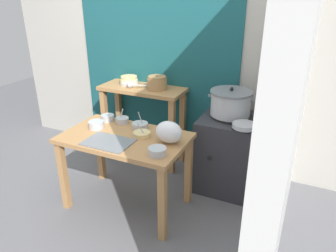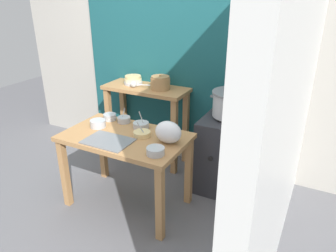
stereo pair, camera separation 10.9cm
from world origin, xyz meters
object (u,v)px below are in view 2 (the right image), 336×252
object	(u,v)px
back_shelf_table	(146,106)
stove_block	(232,154)
ladle	(135,84)
bowl_stack_enamel	(133,80)
steamer_pot	(233,104)
prep_table	(126,146)
serving_tray	(108,141)
wide_pan	(245,127)
prep_bowl_0	(141,125)
prep_bowl_4	(155,151)
clay_pot	(160,83)
prep_bowl_1	(98,123)
prep_bowl_3	(142,133)
prep_bowl_5	(124,119)
plastic_bag	(168,132)
prep_bowl_2	(110,117)

from	to	relation	value
back_shelf_table	stove_block	size ratio (longest dim) A/B	1.23
stove_block	ladle	xyz separation A→B (m)	(-1.17, 0.06, 0.55)
stove_block	bowl_stack_enamel	world-z (taller)	bowl_stack_enamel
steamer_pot	bowl_stack_enamel	xyz separation A→B (m)	(-1.22, 0.15, 0.04)
prep_table	serving_tray	world-z (taller)	serving_tray
stove_block	steamer_pot	bearing A→B (deg)	153.38
steamer_pot	stove_block	bearing A→B (deg)	-26.62
serving_tray	wide_pan	distance (m)	1.19
prep_bowl_0	prep_bowl_4	size ratio (longest dim) A/B	1.21
steamer_pot	wide_pan	xyz separation A→B (m)	(0.19, -0.25, -0.10)
prep_bowl_4	steamer_pot	bearing A→B (deg)	70.42
stove_block	ladle	world-z (taller)	ladle
prep_bowl_0	clay_pot	bearing A→B (deg)	102.57
wide_pan	back_shelf_table	bearing A→B (deg)	163.43
prep_bowl_1	bowl_stack_enamel	bearing A→B (deg)	100.07
prep_table	prep_bowl_3	xyz separation A→B (m)	(0.14, 0.06, 0.13)
serving_tray	prep_bowl_4	world-z (taller)	prep_bowl_4
clay_pot	wide_pan	world-z (taller)	clay_pot
prep_table	steamer_pot	distance (m)	1.08
clay_pot	prep_bowl_0	size ratio (longest dim) A/B	1.22
stove_block	prep_bowl_4	distance (m)	1.04
prep_table	stove_block	size ratio (longest dim) A/B	1.41
prep_table	wide_pan	size ratio (longest dim) A/B	5.25
prep_bowl_0	stove_block	bearing A→B (deg)	34.71
prep_bowl_0	prep_bowl_1	size ratio (longest dim) A/B	1.21
back_shelf_table	ladle	size ratio (longest dim) A/B	3.55
prep_table	ladle	size ratio (longest dim) A/B	4.07
steamer_pot	prep_bowl_5	distance (m)	1.05
clay_pot	prep_bowl_5	xyz separation A→B (m)	(-0.07, -0.60, -0.22)
plastic_bag	wide_pan	world-z (taller)	plastic_bag
prep_bowl_1	prep_bowl_4	world-z (taller)	prep_bowl_1
bowl_stack_enamel	prep_bowl_5	distance (m)	0.73
back_shelf_table	prep_bowl_3	distance (m)	0.90
prep_bowl_3	prep_bowl_4	xyz separation A→B (m)	(0.27, -0.24, 0.01)
prep_bowl_1	back_shelf_table	bearing A→B (deg)	87.23
plastic_bag	prep_bowl_5	size ratio (longest dim) A/B	1.67
prep_table	back_shelf_table	xyz separation A→B (m)	(-0.29, 0.85, 0.07)
steamer_pot	ladle	bearing A→B (deg)	178.04
prep_table	plastic_bag	xyz separation A→B (m)	(0.40, 0.05, 0.21)
serving_tray	prep_bowl_3	xyz separation A→B (m)	(0.20, 0.23, 0.02)
bowl_stack_enamel	serving_tray	distance (m)	1.15
back_shelf_table	stove_block	distance (m)	1.11
prep_table	serving_tray	distance (m)	0.21
plastic_bag	prep_bowl_5	distance (m)	0.62
prep_table	wide_pan	xyz separation A→B (m)	(0.93, 0.48, 0.19)
bowl_stack_enamel	wide_pan	size ratio (longest dim) A/B	1.00
bowl_stack_enamel	clay_pot	bearing A→B (deg)	-5.51
serving_tray	back_shelf_table	bearing A→B (deg)	102.87
prep_table	back_shelf_table	bearing A→B (deg)	108.75
prep_bowl_2	clay_pot	bearing A→B (deg)	69.12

